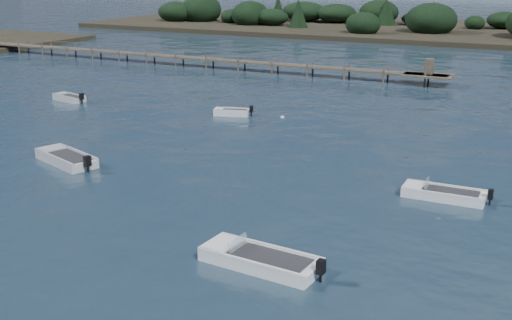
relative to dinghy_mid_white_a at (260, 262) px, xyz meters
The scene contains 10 objects.
ground 56.66m from the dinghy_mid_white_a, 96.72° to the left, with size 400.00×400.00×0.00m, color #152431.
dinghy_mid_white_a is the anchor object (origin of this frame).
tender_far_white 27.36m from the dinghy_mid_white_a, 120.94° to the left, with size 3.25×1.86×1.09m.
dinghy_mid_grey 18.56m from the dinghy_mid_white_a, 156.65° to the left, with size 5.19×3.25×1.30m.
dinghy_mid_white_b 12.56m from the dinghy_mid_white_a, 65.51° to the left, with size 4.56×1.64×1.13m.
tender_far_grey 37.14m from the dinghy_mid_white_a, 143.76° to the left, with size 3.69×1.96×1.17m.
buoy_b 1.49m from the dinghy_mid_white_a, 14.51° to the right, with size 0.32×0.32×0.32m, color silver.
buoy_c 17.50m from the dinghy_mid_white_a, 158.52° to the left, with size 0.32×0.32×0.32m, color silver.
buoy_e 26.53m from the dinghy_mid_white_a, 112.21° to the left, with size 0.32×0.32×0.32m, color silver.
jetty 52.58m from the dinghy_mid_white_a, 122.66° to the left, with size 64.50×3.20×3.40m.
Camera 1 is at (17.14, -17.76, 11.92)m, focal length 45.00 mm.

